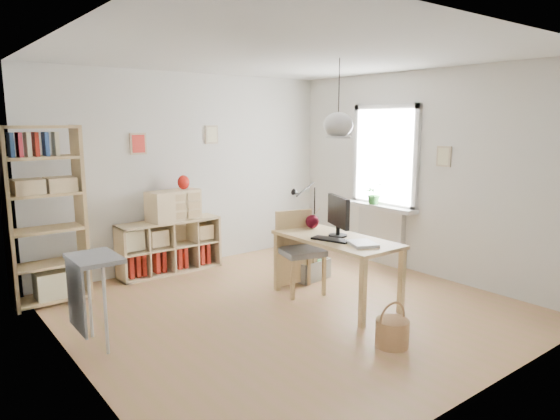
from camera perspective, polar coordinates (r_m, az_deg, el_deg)
ground at (r=5.63m, az=1.09°, el=-11.11°), size 4.50×4.50×0.00m
room_shell at (r=5.51m, az=6.68°, el=9.64°), size 4.50×4.50×4.50m
window_unit at (r=7.26m, az=11.95°, el=6.03°), size 0.07×1.16×1.46m
radiator at (r=7.40m, az=11.45°, el=-2.89°), size 0.10×0.80×0.80m
windowsill at (r=7.28m, az=11.31°, el=0.35°), size 0.22×1.20×0.06m
desk at (r=5.68m, az=6.40°, el=-4.05°), size 0.70×1.50×0.75m
cube_shelf at (r=7.00m, az=-12.77°, el=-4.53°), size 1.40×0.38×0.72m
tall_bookshelf at (r=6.09m, az=-25.33°, el=0.15°), size 0.80×0.38×2.00m
side_table at (r=4.81m, az=-21.12°, el=-7.15°), size 0.40×0.55×0.85m
chair at (r=6.02m, az=2.16°, el=-4.17°), size 0.58×0.58×0.97m
wicker_basket at (r=4.82m, az=12.69°, el=-13.41°), size 0.31×0.31×0.43m
storage_chest at (r=6.62m, az=3.03°, el=-6.27°), size 0.56×0.62×0.53m
monitor at (r=5.66m, az=6.68°, el=-0.45°), size 0.24×0.51×0.46m
keyboard at (r=5.51m, az=5.85°, el=-3.37°), size 0.29×0.46×0.02m
task_lamp at (r=6.05m, az=2.73°, el=1.13°), size 0.48×0.18×0.51m
yarn_ball at (r=6.10m, az=3.72°, el=-1.32°), size 0.16×0.16×0.16m
paper_tray at (r=5.35m, az=9.38°, el=-3.81°), size 0.36×0.39×0.03m
drawer_chest at (r=6.88m, az=-12.08°, el=0.54°), size 0.75×0.43×0.40m
red_vase at (r=6.91m, az=-10.97°, el=3.13°), size 0.16×0.16×0.19m
potted_plant at (r=7.30m, az=10.69°, el=1.85°), size 0.29×0.26×0.30m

